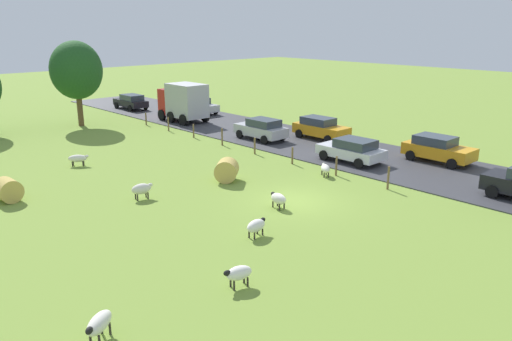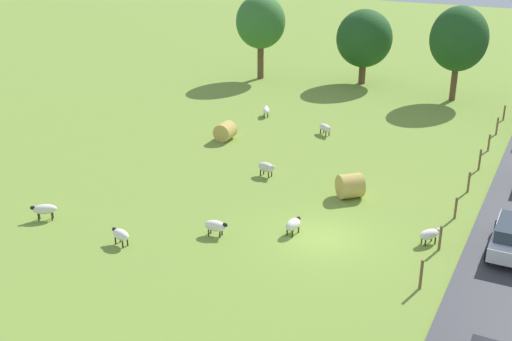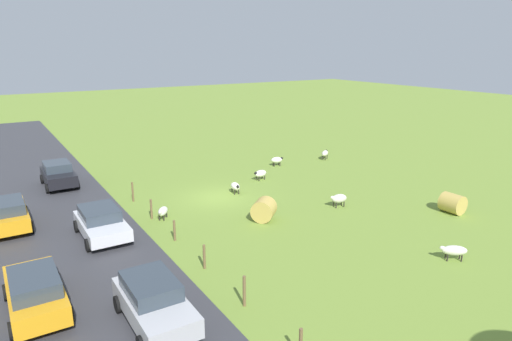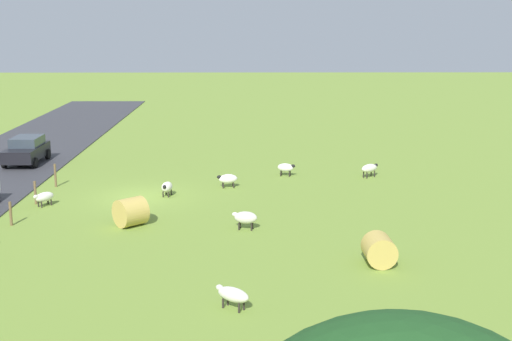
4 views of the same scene
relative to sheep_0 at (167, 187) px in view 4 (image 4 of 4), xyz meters
name	(u,v)px [view 4 (image 4 of 4)]	position (x,y,z in m)	size (l,w,h in m)	color
ground_plane	(140,197)	(1.37, 0.18, -0.48)	(160.00, 160.00, 0.00)	olive
sheep_0	(167,187)	(0.00, 0.00, 0.00)	(0.66, 1.10, 0.74)	silver
sheep_1	(228,179)	(-3.09, -1.74, 0.01)	(1.15, 0.67, 0.74)	white
sheep_2	(245,218)	(-4.10, 5.62, 0.06)	(1.15, 0.71, 0.81)	silver
sheep_3	(286,168)	(-6.37, -4.40, 0.03)	(1.08, 0.70, 0.75)	white
sheep_4	(413,321)	(-9.00, 15.66, -0.01)	(0.88, 1.23, 0.69)	white
sheep_5	(44,197)	(5.77, 1.86, -0.02)	(0.98, 1.08, 0.70)	white
sheep_6	(233,295)	(-3.76, 13.76, 0.00)	(1.21, 1.04, 0.72)	silver
sheep_7	(369,168)	(-11.18, -4.01, 0.07)	(1.20, 1.05, 0.79)	silver
hay_bale_0	(131,212)	(0.98, 5.03, 0.15)	(1.26, 1.26, 1.18)	tan
hay_bale_1	(379,250)	(-9.11, 9.91, 0.10)	(1.16, 1.16, 1.21)	tan
fence_post_0	(55,175)	(6.31, -2.00, 0.16)	(0.12, 0.12, 1.27)	brown
fence_post_1	(35,193)	(6.31, 1.48, 0.10)	(0.12, 0.12, 1.16)	brown
fence_post_2	(11,214)	(6.31, 4.96, 0.07)	(0.12, 0.12, 1.09)	brown
car_3	(26,150)	(9.76, -7.83, 0.43)	(2.10, 4.05, 1.65)	black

